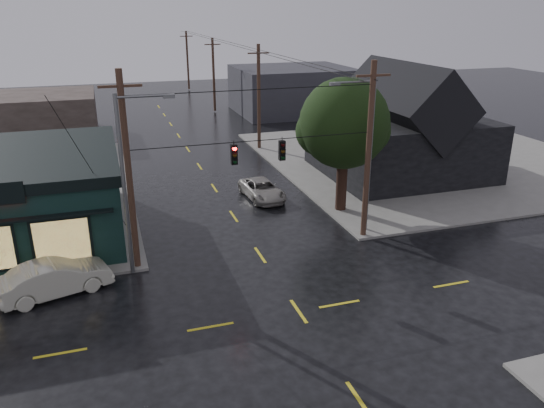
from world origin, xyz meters
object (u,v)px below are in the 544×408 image
object	(u,v)px
utility_pole_nw	(138,268)
suv_silver	(262,190)
sedan_cream	(55,278)
corner_tree	(344,124)
utility_pole_ne	(363,237)

from	to	relation	value
utility_pole_nw	suv_silver	bearing A→B (deg)	41.50
utility_pole_nw	sedan_cream	distance (m)	4.25
corner_tree	utility_pole_nw	bearing A→B (deg)	-162.48
utility_pole_nw	suv_silver	xyz separation A→B (m)	(9.25, 8.18, 0.66)
corner_tree	suv_silver	bearing A→B (deg)	137.32
utility_pole_nw	suv_silver	distance (m)	12.37
corner_tree	sedan_cream	world-z (taller)	corner_tree
corner_tree	suv_silver	world-z (taller)	corner_tree
sedan_cream	utility_pole_ne	bearing A→B (deg)	-101.91
sedan_cream	suv_silver	world-z (taller)	sedan_cream
corner_tree	utility_pole_nw	size ratio (longest dim) A/B	0.85
corner_tree	suv_silver	distance (m)	7.78
corner_tree	suv_silver	xyz separation A→B (m)	(-4.25, 3.92, -5.20)
suv_silver	corner_tree	bearing A→B (deg)	-47.56
utility_pole_ne	suv_silver	distance (m)	9.03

